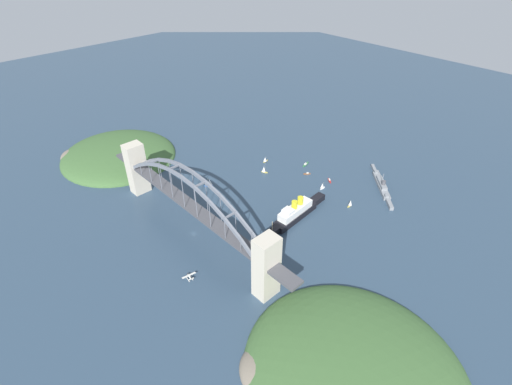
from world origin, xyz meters
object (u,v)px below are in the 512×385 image
Objects in this scene: small_boat_1 at (329,180)px; small_boat_5 at (306,164)px; small_boat_0 at (264,169)px; channel_marker_buoy at (195,210)px; naval_cruiser at (382,185)px; small_boat_7 at (265,159)px; small_boat_2 at (209,183)px; small_boat_3 at (307,174)px; small_boat_4 at (350,203)px; ocean_liner at (295,213)px; harbor_arch_bridge at (191,207)px; seaplane_taxiing_near_bridge at (189,277)px; small_boat_6 at (322,186)px.

small_boat_5 is (-40.83, 7.29, -0.11)m from small_boat_1.
small_boat_0 reaches higher than channel_marker_buoy.
small_boat_7 is (-124.60, -54.10, 0.46)m from naval_cruiser.
channel_marker_buoy is at bearing -56.37° from small_boat_2.
small_boat_1 reaches higher than small_boat_3.
naval_cruiser reaches higher than small_boat_5.
small_boat_2 is (-20.52, -62.25, 0.37)m from small_boat_0.
channel_marker_buoy is at bearing -80.11° from small_boat_7.
small_boat_4 is 0.60× the size of small_boat_5.
ocean_liner reaches higher than naval_cruiser.
harbor_arch_bridge reaches higher than small_boat_3.
ocean_liner is 11.82× the size of small_boat_4.
small_boat_3 is (-43.66, 68.99, -5.51)m from ocean_liner.
harbor_arch_bridge is at bearing -86.81° from small_boat_5.
channel_marker_buoy is (24.99, -37.56, -3.37)m from small_boat_2.
small_boat_2 is (-129.11, -134.07, 1.78)m from naval_cruiser.
small_boat_1 is at bearing 50.98° from small_boat_2.
ocean_liner is 102.25m from small_boat_5.
channel_marker_buoy is at bearing -103.62° from small_boat_3.
ocean_liner is 10.35× the size of small_boat_0.
small_boat_7 is at bearing 117.52° from seaplane_taxiing_near_bridge.
small_boat_1 is at bearing -10.12° from small_boat_5.
small_boat_0 is 70.43m from small_boat_6.
small_boat_1 is 1.03× the size of small_boat_4.
ocean_liner is at bearing 40.09° from channel_marker_buoy.
small_boat_7 is at bearing 150.86° from ocean_liner.
ocean_liner is 120.18m from seaplane_taxiing_near_bridge.
channel_marker_buoy is (20.48, -117.53, -2.06)m from small_boat_7.
small_boat_4 is at bearing 79.94° from seaplane_taxiing_near_bridge.
small_boat_2 is 117.94m from small_boat_5.
channel_marker_buoy is at bearing -121.24° from naval_cruiser.
small_boat_0 is 0.91× the size of small_boat_2.
small_boat_0 is at bearing 92.56° from channel_marker_buoy.
small_boat_6 is at bearing 63.06° from channel_marker_buoy.
harbor_arch_bridge is 100.93m from ocean_liner.
small_boat_5 is 1.63× the size of small_boat_6.
small_boat_6 is 82.86m from small_boat_7.
small_boat_0 is 49.43m from small_boat_3.
small_boat_4 is 2.79× the size of channel_marker_buoy.
small_boat_5 is at bearing 160.98° from small_boat_4.
small_boat_7 is at bearing -163.88° from small_boat_1.
harbor_arch_bridge is 21.10× the size of seaplane_taxiing_near_bridge.
ocean_liner reaches higher than seaplane_taxiing_near_bridge.
harbor_arch_bridge is at bearing 140.94° from seaplane_taxiing_near_bridge.
naval_cruiser reaches higher than small_boat_3.
small_boat_5 is (-83.60, 28.81, -2.78)m from small_boat_4.
harbor_arch_bridge is 26.10× the size of small_boat_2.
channel_marker_buoy is at bearing -96.73° from small_boat_5.
seaplane_taxiing_near_bridge is 1.52× the size of small_boat_6.
small_boat_5 is (-14.77, 14.73, -0.11)m from small_boat_3.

